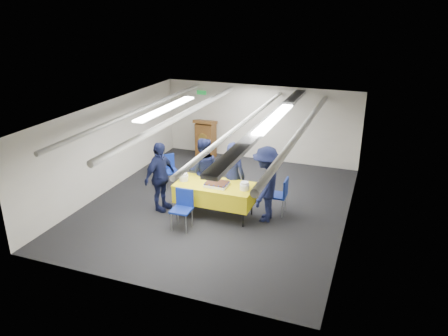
# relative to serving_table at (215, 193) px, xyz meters

# --- Properties ---
(ground) EXTENTS (7.00, 7.00, 0.00)m
(ground) POSITION_rel_serving_table_xyz_m (-0.14, 0.54, -0.56)
(ground) COLOR black
(ground) RESTS_ON ground
(room_shell) EXTENTS (6.00, 7.00, 2.30)m
(room_shell) POSITION_rel_serving_table_xyz_m (-0.04, 0.95, 1.25)
(room_shell) COLOR silver
(room_shell) RESTS_ON ground
(serving_table) EXTENTS (1.79, 0.88, 0.77)m
(serving_table) POSITION_rel_serving_table_xyz_m (0.00, 0.00, 0.00)
(serving_table) COLOR black
(serving_table) RESTS_ON ground
(sheet_cake) EXTENTS (0.52, 0.40, 0.09)m
(sheet_cake) POSITION_rel_serving_table_xyz_m (0.07, -0.07, 0.25)
(sheet_cake) COLOR white
(sheet_cake) RESTS_ON serving_table
(plate_stack_left) EXTENTS (0.21, 0.21, 0.18)m
(plate_stack_left) POSITION_rel_serving_table_xyz_m (-0.76, -0.05, 0.29)
(plate_stack_left) COLOR white
(plate_stack_left) RESTS_ON serving_table
(plate_stack_right) EXTENTS (0.21, 0.21, 0.18)m
(plate_stack_right) POSITION_rel_serving_table_xyz_m (0.71, -0.05, 0.29)
(plate_stack_right) COLOR white
(plate_stack_right) RESTS_ON serving_table
(podium) EXTENTS (0.62, 0.53, 1.25)m
(podium) POSITION_rel_serving_table_xyz_m (-1.74, 3.58, 0.05)
(podium) COLOR brown
(podium) RESTS_ON ground
(chair_near) EXTENTS (0.44, 0.44, 0.87)m
(chair_near) POSITION_rel_serving_table_xyz_m (-0.44, -0.78, -0.03)
(chair_near) COLOR gray
(chair_near) RESTS_ON ground
(chair_right) EXTENTS (0.43, 0.43, 0.87)m
(chair_right) POSITION_rel_serving_table_xyz_m (1.38, 0.59, -0.03)
(chair_right) COLOR gray
(chair_right) RESTS_ON ground
(chair_left) EXTENTS (0.59, 0.59, 0.87)m
(chair_left) POSITION_rel_serving_table_xyz_m (-1.76, 1.11, -0.03)
(chair_left) COLOR gray
(chair_left) RESTS_ON ground
(sailor_a) EXTENTS (0.63, 0.44, 1.65)m
(sailor_a) POSITION_rel_serving_table_xyz_m (0.25, 0.48, 0.27)
(sailor_a) COLOR black
(sailor_a) RESTS_ON ground
(sailor_b) EXTENTS (0.94, 0.83, 1.63)m
(sailor_b) POSITION_rel_serving_table_xyz_m (-0.54, 0.57, 0.26)
(sailor_b) COLOR black
(sailor_b) RESTS_ON ground
(sailor_c) EXTENTS (0.60, 1.03, 1.66)m
(sailor_c) POSITION_rel_serving_table_xyz_m (-1.30, -0.17, 0.27)
(sailor_c) COLOR black
(sailor_c) RESTS_ON ground
(sailor_d) EXTENTS (0.65, 1.12, 1.72)m
(sailor_d) POSITION_rel_serving_table_xyz_m (1.12, 0.19, 0.30)
(sailor_d) COLOR black
(sailor_d) RESTS_ON ground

